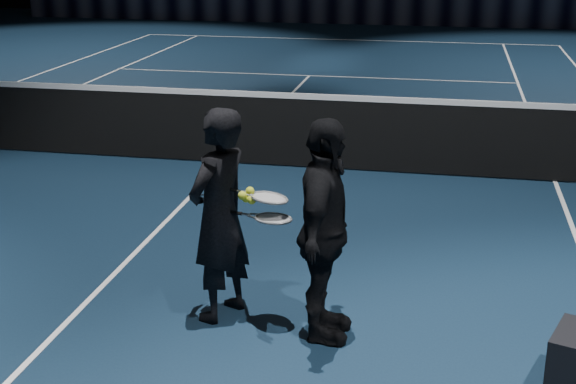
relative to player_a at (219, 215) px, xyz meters
name	(u,v)px	position (x,y,z in m)	size (l,w,h in m)	color
floor	(224,163)	(-1.14, 4.11, -0.83)	(36.00, 36.00, 0.00)	#0D1E32
court_lines	(224,162)	(-1.14, 4.11, -0.83)	(10.98, 23.78, 0.01)	white
net_mesh	(223,129)	(-1.14, 4.11, -0.38)	(12.80, 0.02, 0.86)	black
net_tape	(222,93)	(-1.14, 4.11, 0.08)	(12.80, 0.03, 0.07)	white
sponsor_backdrop	(360,9)	(-1.14, 19.61, -0.38)	(22.00, 0.15, 0.90)	black
player_a	(219,215)	(0.00, 0.00, 0.00)	(0.61, 0.40, 1.67)	black
player_b	(324,232)	(0.83, -0.18, 0.00)	(0.98, 0.41, 1.67)	black
racket_lower	(273,218)	(0.44, -0.09, 0.04)	(0.68, 0.22, 0.03)	black
racket_upper	(269,198)	(0.40, -0.04, 0.18)	(0.68, 0.22, 0.03)	black
tennis_balls	(249,197)	(0.25, -0.05, 0.18)	(0.12, 0.10, 0.12)	#CFE831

